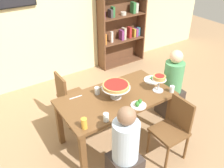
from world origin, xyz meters
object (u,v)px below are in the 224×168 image
object	(u,v)px
diner_head_east	(172,88)
deep_dish_pizza_stand	(116,86)
water_glass_clear_spare	(106,117)
salad_plate_far_diner	(138,104)
cutlery_knife_near	(100,87)
diner_near_left	(125,154)
chair_near_right	(173,127)
chair_far_left	(69,96)
salad_plate_near_diner	(152,80)
water_glass_clear_near	(97,91)
water_glass_clear_far	(172,89)
bookshelf	(122,15)
personal_pizza_stand	(159,80)
dining_table	(116,103)
beer_glass_amber_tall	(84,123)
cutlery_fork_near	(76,97)

from	to	relation	value
diner_head_east	deep_dish_pizza_stand	size ratio (longest dim) A/B	3.02
deep_dish_pizza_stand	water_glass_clear_spare	size ratio (longest dim) A/B	3.62
salad_plate_far_diner	cutlery_knife_near	xyz separation A→B (m)	(-0.18, 0.64, -0.02)
deep_dish_pizza_stand	diner_near_left	bearing A→B (deg)	-116.40
chair_near_right	chair_far_left	bearing A→B (deg)	30.87
salad_plate_near_diner	water_glass_clear_spare	distance (m)	1.14
water_glass_clear_near	water_glass_clear_far	bearing A→B (deg)	-31.10
bookshelf	deep_dish_pizza_stand	xyz separation A→B (m)	(-1.52, -2.03, -0.20)
water_glass_clear_far	cutlery_knife_near	bearing A→B (deg)	139.71
diner_head_east	salad_plate_far_diner	world-z (taller)	diner_head_east
personal_pizza_stand	water_glass_clear_far	distance (m)	0.23
cutlery_knife_near	water_glass_clear_near	bearing A→B (deg)	34.10
water_glass_clear_near	water_glass_clear_far	xyz separation A→B (m)	(0.88, -0.53, -0.00)
bookshelf	dining_table	bearing A→B (deg)	-126.86
deep_dish_pizza_stand	water_glass_clear_spare	distance (m)	0.51
salad_plate_near_diner	chair_far_left	bearing A→B (deg)	148.28
beer_glass_amber_tall	salad_plate_far_diner	bearing A→B (deg)	-0.55
personal_pizza_stand	salad_plate_near_diner	xyz separation A→B (m)	(0.12, 0.25, -0.17)
diner_near_left	water_glass_clear_far	world-z (taller)	diner_near_left
cutlery_knife_near	personal_pizza_stand	bearing A→B (deg)	131.21
diner_head_east	cutlery_fork_near	world-z (taller)	diner_head_east
bookshelf	personal_pizza_stand	world-z (taller)	bookshelf
chair_far_left	chair_near_right	bearing A→B (deg)	30.87
chair_far_left	beer_glass_amber_tall	distance (m)	1.12
water_glass_clear_far	salad_plate_far_diner	bearing A→B (deg)	179.33
chair_far_left	cutlery_fork_near	distance (m)	0.51
water_glass_clear_near	water_glass_clear_spare	world-z (taller)	water_glass_clear_spare
beer_glass_amber_tall	cutlery_fork_near	bearing A→B (deg)	72.84
deep_dish_pizza_stand	cutlery_knife_near	distance (m)	0.37
beer_glass_amber_tall	water_glass_clear_spare	bearing A→B (deg)	-5.88
dining_table	deep_dish_pizza_stand	xyz separation A→B (m)	(-0.01, -0.01, 0.27)
diner_head_east	salad_plate_far_diner	bearing A→B (deg)	18.49
deep_dish_pizza_stand	beer_glass_amber_tall	xyz separation A→B (m)	(-0.64, -0.31, -0.10)
salad_plate_near_diner	beer_glass_amber_tall	world-z (taller)	beer_glass_amber_tall
water_glass_clear_near	water_glass_clear_spare	xyz separation A→B (m)	(-0.20, -0.55, 0.00)
personal_pizza_stand	salad_plate_far_diner	size ratio (longest dim) A/B	1.20
cutlery_knife_near	diner_near_left	bearing A→B (deg)	64.24
chair_far_left	cutlery_knife_near	world-z (taller)	chair_far_left
diner_near_left	water_glass_clear_near	xyz separation A→B (m)	(0.18, 0.91, 0.30)
dining_table	deep_dish_pizza_stand	size ratio (longest dim) A/B	4.06
chair_far_left	cutlery_knife_near	xyz separation A→B (m)	(0.33, -0.40, 0.26)
chair_near_right	beer_glass_amber_tall	world-z (taller)	beer_glass_amber_tall
deep_dish_pizza_stand	water_glass_clear_far	bearing A→B (deg)	-24.18
dining_table	cutlery_knife_near	size ratio (longest dim) A/B	8.58
chair_far_left	salad_plate_far_diner	xyz separation A→B (m)	(0.51, -1.04, 0.28)
chair_near_right	cutlery_knife_near	distance (m)	1.14
chair_far_left	water_glass_clear_far	world-z (taller)	chair_far_left
water_glass_clear_far	water_glass_clear_spare	distance (m)	1.08
diner_head_east	diner_near_left	bearing A→B (deg)	26.02
diner_near_left	beer_glass_amber_tall	xyz separation A→B (m)	(-0.29, 0.39, 0.32)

